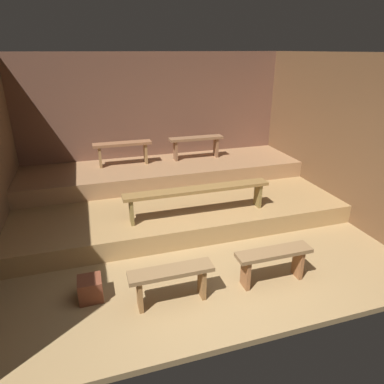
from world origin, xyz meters
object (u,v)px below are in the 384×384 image
at_px(bench_floor_right, 273,258).
at_px(wooden_crate_floor, 90,289).
at_px(bench_lower_center, 198,192).
at_px(bench_floor_left, 171,278).
at_px(bench_middle_right, 196,142).
at_px(bench_middle_left, 123,148).

relative_size(bench_floor_right, wooden_crate_floor, 3.55).
height_order(bench_floor_right, wooden_crate_floor, bench_floor_right).
distance_m(bench_lower_center, wooden_crate_floor, 2.20).
height_order(bench_floor_left, bench_middle_right, bench_middle_right).
bearing_deg(wooden_crate_floor, bench_floor_right, -8.75).
relative_size(bench_middle_right, wooden_crate_floor, 4.09).
distance_m(bench_floor_left, bench_lower_center, 1.80).
height_order(bench_lower_center, wooden_crate_floor, bench_lower_center).
bearing_deg(bench_lower_center, bench_floor_left, -118.36).
bearing_deg(bench_middle_right, bench_middle_left, 180.00).
height_order(bench_middle_left, bench_middle_right, same).
relative_size(bench_lower_center, wooden_crate_floor, 8.47).
bearing_deg(bench_floor_right, wooden_crate_floor, 171.25).
bearing_deg(wooden_crate_floor, bench_lower_center, 34.31).
distance_m(bench_middle_left, bench_middle_right, 1.55).
bearing_deg(bench_floor_right, bench_middle_right, 88.34).
xyz_separation_m(bench_floor_left, wooden_crate_floor, (-0.92, 0.35, -0.21)).
bearing_deg(bench_middle_left, bench_lower_center, -64.81).
distance_m(bench_floor_left, bench_floor_right, 1.34).
bearing_deg(bench_middle_right, bench_lower_center, -106.95).
bearing_deg(bench_floor_left, wooden_crate_floor, 159.32).
xyz_separation_m(bench_floor_right, bench_middle_left, (-1.44, 3.54, 0.64)).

